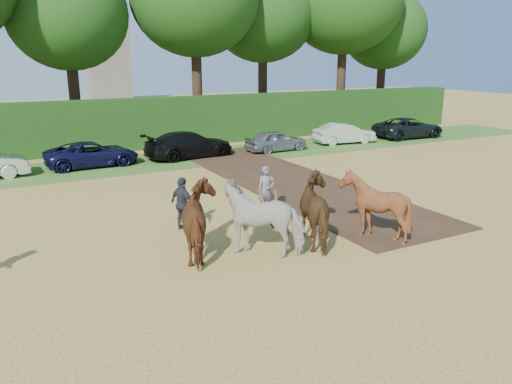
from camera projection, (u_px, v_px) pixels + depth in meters
ground at (362, 234)px, 15.77m from camera, size 120.00×120.00×0.00m
earth_strip at (287, 181)px, 22.41m from camera, size 4.50×17.00×0.05m
grass_verge at (198, 157)px, 27.69m from camera, size 50.00×5.00×0.03m
hedgerow at (171, 122)px, 31.14m from camera, size 46.00×1.60×3.00m
spectator_far at (183, 204)px, 15.93m from camera, size 0.77×1.11×1.75m
plough_team at (292, 213)px, 14.55m from camera, size 7.14×5.12×2.06m
parked_cars at (239, 142)px, 28.65m from camera, size 30.98×3.08×1.46m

